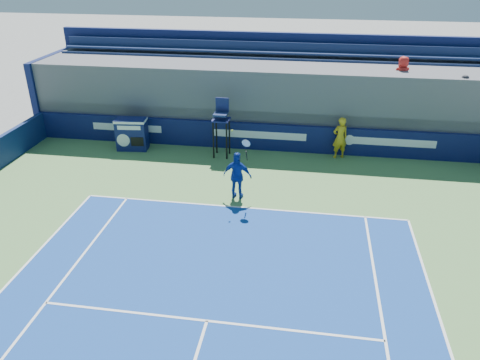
% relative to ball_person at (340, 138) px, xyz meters
% --- Properties ---
extents(ball_person, '(0.76, 0.63, 1.77)m').
position_rel_ball_person_xyz_m(ball_person, '(0.00, 0.00, 0.00)').
color(ball_person, gold).
rests_on(ball_person, apron).
extents(back_hoarding, '(20.40, 0.21, 1.20)m').
position_rel_ball_person_xyz_m(back_hoarding, '(-3.38, 0.37, -0.30)').
color(back_hoarding, '#0C1243').
rests_on(back_hoarding, ground).
extents(match_clock, '(1.38, 0.85, 1.40)m').
position_rel_ball_person_xyz_m(match_clock, '(-8.89, -0.45, -0.15)').
color(match_clock, '#0E164A').
rests_on(match_clock, ground).
extents(umpire_chair, '(0.72, 0.72, 2.48)m').
position_rel_ball_person_xyz_m(umpire_chair, '(-4.89, -0.57, 0.63)').
color(umpire_chair, black).
rests_on(umpire_chair, ground).
extents(tennis_player, '(1.05, 0.54, 2.57)m').
position_rel_ball_person_xyz_m(tennis_player, '(-3.64, -4.17, -0.02)').
color(tennis_player, '#123096').
rests_on(tennis_player, apron).
extents(stadium_seating, '(21.00, 4.05, 4.40)m').
position_rel_ball_person_xyz_m(stadium_seating, '(-3.37, 2.42, 0.93)').
color(stadium_seating, '#4E4E53').
rests_on(stadium_seating, ground).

